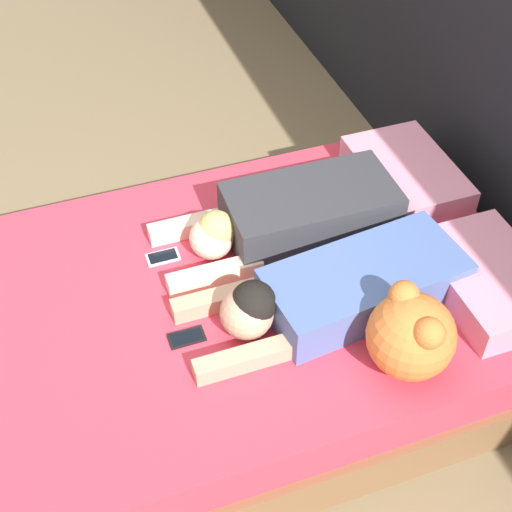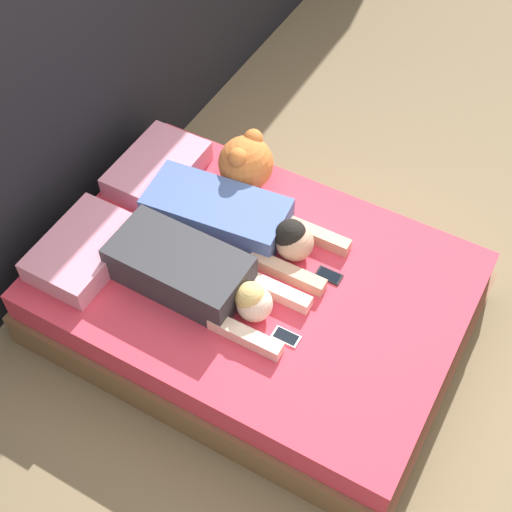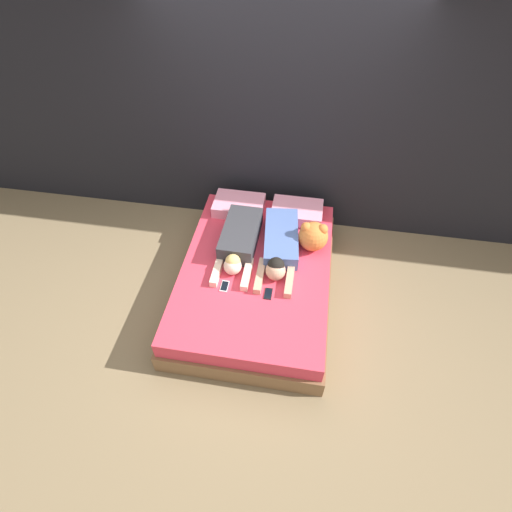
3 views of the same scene
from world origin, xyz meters
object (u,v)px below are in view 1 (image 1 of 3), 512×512
at_px(person_left, 291,216).
at_px(cell_phone_right, 187,337).
at_px(pillow_head_right, 489,279).
at_px(person_right, 333,291).
at_px(plush_toy, 411,334).
at_px(cell_phone_left, 163,257).
at_px(pillow_head_left, 405,175).
at_px(bed, 256,317).

height_order(person_left, cell_phone_right, person_left).
bearing_deg(person_left, pillow_head_right, 47.35).
distance_m(person_right, cell_phone_right, 0.56).
bearing_deg(plush_toy, cell_phone_left, -139.74).
relative_size(pillow_head_left, pillow_head_right, 1.00).
height_order(cell_phone_right, plush_toy, plush_toy).
distance_m(bed, cell_phone_right, 0.42).
distance_m(person_left, cell_phone_left, 0.54).
xyz_separation_m(pillow_head_left, person_left, (0.12, -0.59, 0.04)).
xyz_separation_m(bed, pillow_head_right, (0.33, 0.81, 0.27)).
xyz_separation_m(bed, plush_toy, (0.53, 0.36, 0.37)).
bearing_deg(plush_toy, pillow_head_left, 152.29).
bearing_deg(pillow_head_left, cell_phone_left, -86.17).
distance_m(pillow_head_left, cell_phone_right, 1.25).
distance_m(bed, plush_toy, 0.74).
bearing_deg(pillow_head_left, cell_phone_right, -66.30).
height_order(bed, person_left, person_left).
xyz_separation_m(person_left, plush_toy, (0.74, 0.14, 0.06)).
xyz_separation_m(pillow_head_right, cell_phone_left, (-0.59, -1.12, -0.06)).
height_order(bed, plush_toy, plush_toy).
height_order(pillow_head_left, cell_phone_right, pillow_head_left).
height_order(cell_phone_left, plush_toy, plush_toy).
relative_size(cell_phone_left, cell_phone_right, 1.00).
bearing_deg(plush_toy, bed, -145.81).
height_order(pillow_head_left, plush_toy, plush_toy).
relative_size(person_left, plush_toy, 3.10).
height_order(person_right, plush_toy, plush_toy).
distance_m(cell_phone_right, plush_toy, 0.79).
bearing_deg(bed, person_left, 133.44).
height_order(pillow_head_right, person_left, person_left).
height_order(pillow_head_left, person_right, person_right).
xyz_separation_m(person_right, plush_toy, (0.32, 0.14, 0.07)).
distance_m(bed, cell_phone_left, 0.45).
bearing_deg(cell_phone_left, person_right, 48.93).
bearing_deg(bed, person_right, 47.42).
bearing_deg(cell_phone_left, plush_toy, 40.26).
height_order(bed, pillow_head_left, pillow_head_left).
distance_m(pillow_head_right, person_left, 0.80).
bearing_deg(cell_phone_right, pillow_head_left, 113.70).
bearing_deg(person_right, pillow_head_right, 78.25).
distance_m(person_right, cell_phone_left, 0.71).
bearing_deg(cell_phone_left, bed, 50.10).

